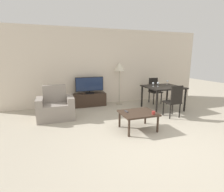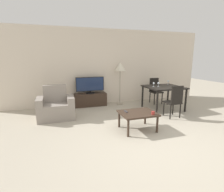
# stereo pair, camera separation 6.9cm
# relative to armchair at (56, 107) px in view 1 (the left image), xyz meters

# --- Properties ---
(ground_plane) EXTENTS (18.00, 18.00, 0.00)m
(ground_plane) POSITION_rel_armchair_xyz_m (1.91, -2.19, -0.33)
(ground_plane) COLOR #B2A893
(wall_back) EXTENTS (7.62, 0.06, 2.70)m
(wall_back) POSITION_rel_armchair_xyz_m (1.91, 1.27, 1.02)
(wall_back) COLOR beige
(wall_back) RESTS_ON ground_plane
(armchair) EXTENTS (0.99, 0.67, 0.94)m
(armchair) POSITION_rel_armchair_xyz_m (0.00, 0.00, 0.00)
(armchair) COLOR gray
(armchair) RESTS_ON ground_plane
(tv_stand) EXTENTS (1.12, 0.39, 0.46)m
(tv_stand) POSITION_rel_armchair_xyz_m (1.18, 1.01, -0.10)
(tv_stand) COLOR #38281E
(tv_stand) RESTS_ON ground_plane
(tv) EXTENTS (0.99, 0.32, 0.57)m
(tv) POSITION_rel_armchair_xyz_m (1.18, 1.00, 0.42)
(tv) COLOR black
(tv) RESTS_ON tv_stand
(coffee_table) EXTENTS (0.83, 0.68, 0.43)m
(coffee_table) POSITION_rel_armchair_xyz_m (1.84, -1.43, 0.05)
(coffee_table) COLOR #38281E
(coffee_table) RESTS_ON ground_plane
(dining_table) EXTENTS (1.16, 1.05, 0.77)m
(dining_table) POSITION_rel_armchair_xyz_m (3.41, -0.14, 0.35)
(dining_table) COLOR black
(dining_table) RESTS_ON ground_plane
(dining_chair_near) EXTENTS (0.40, 0.40, 0.94)m
(dining_chair_near) POSITION_rel_armchair_xyz_m (3.20, -0.97, 0.19)
(dining_chair_near) COLOR black
(dining_chair_near) RESTS_ON ground_plane
(dining_chair_far) EXTENTS (0.40, 0.40, 0.94)m
(dining_chair_far) POSITION_rel_armchair_xyz_m (3.61, 0.70, 0.19)
(dining_chair_far) COLOR black
(dining_chair_far) RESTS_ON ground_plane
(floor_lamp) EXTENTS (0.40, 0.40, 1.53)m
(floor_lamp) POSITION_rel_armchair_xyz_m (2.26, 0.91, 1.01)
(floor_lamp) COLOR gray
(floor_lamp) RESTS_ON ground_plane
(remote_primary) EXTENTS (0.04, 0.15, 0.02)m
(remote_primary) POSITION_rel_armchair_xyz_m (1.59, -1.31, 0.11)
(remote_primary) COLOR #38383D
(remote_primary) RESTS_ON coffee_table
(cup_white_near) EXTENTS (0.08, 0.08, 0.07)m
(cup_white_near) POSITION_rel_armchair_xyz_m (2.10, -1.68, 0.14)
(cup_white_near) COLOR maroon
(cup_white_near) RESTS_ON coffee_table
(wine_glass_left) EXTENTS (0.07, 0.07, 0.15)m
(wine_glass_left) POSITION_rel_armchair_xyz_m (3.05, -0.09, 0.54)
(wine_glass_left) COLOR silver
(wine_glass_left) RESTS_ON dining_table
(wine_glass_center) EXTENTS (0.07, 0.07, 0.15)m
(wine_glass_center) POSITION_rel_armchair_xyz_m (3.82, 0.22, 0.54)
(wine_glass_center) COLOR silver
(wine_glass_center) RESTS_ON dining_table
(wine_glass_right) EXTENTS (0.07, 0.07, 0.15)m
(wine_glass_right) POSITION_rel_armchair_xyz_m (3.21, -0.12, 0.54)
(wine_glass_right) COLOR silver
(wine_glass_right) RESTS_ON dining_table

